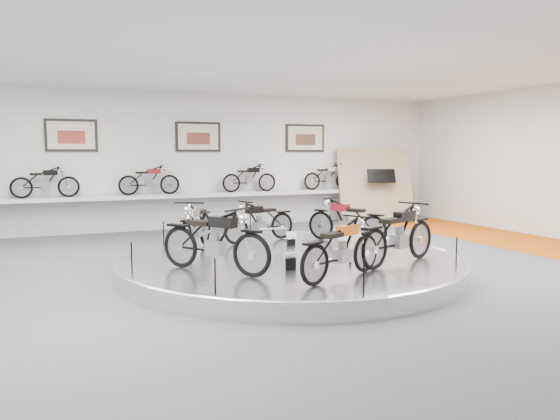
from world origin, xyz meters
name	(u,v)px	position (x,y,z in m)	size (l,w,h in m)	color
floor	(298,275)	(0.00, 0.00, 0.00)	(16.00, 16.00, 0.00)	#4F4F51
ceiling	(298,52)	(0.00, 0.00, 4.00)	(16.00, 16.00, 0.00)	white
wall_back	(198,161)	(0.00, 7.00, 2.00)	(16.00, 16.00, 0.00)	white
dado_band	(199,209)	(0.00, 6.98, 0.55)	(15.68, 0.04, 1.10)	#BCBCBA
display_platform	(291,264)	(0.00, 0.30, 0.15)	(6.40, 6.40, 0.30)	silver
platform_rim	(291,258)	(0.00, 0.30, 0.27)	(6.40, 6.40, 0.10)	#B2B2BA
shelf	(201,195)	(0.00, 6.70, 1.00)	(11.00, 0.55, 0.10)	silver
poster_left	(71,135)	(-3.50, 6.96, 2.70)	(1.35, 0.06, 0.88)	beige
poster_center	(198,137)	(0.00, 6.96, 2.70)	(1.35, 0.06, 0.88)	beige
poster_right	(305,138)	(3.50, 6.96, 2.70)	(1.35, 0.06, 0.88)	beige
display_panel	(375,183)	(5.60, 6.10, 1.25)	(2.40, 0.12, 2.40)	tan
shelf_bike_a	(45,184)	(-4.20, 6.70, 1.42)	(1.22, 0.42, 0.73)	black
shelf_bike_b	(149,182)	(-1.50, 6.70, 1.42)	(1.22, 0.42, 0.73)	maroon
shelf_bike_c	(249,180)	(1.50, 6.70, 1.42)	(1.22, 0.42, 0.73)	black
shelf_bike_d	(328,178)	(4.20, 6.70, 1.42)	(1.22, 0.42, 0.73)	#B9B9BE
bike_a	(346,220)	(1.74, 1.26, 0.79)	(1.65, 0.58, 0.97)	maroon
bike_b	(260,221)	(0.08, 2.13, 0.76)	(1.55, 0.55, 0.91)	black
bike_c	(196,225)	(-1.48, 1.61, 0.80)	(1.72, 0.61, 1.01)	#B9B9BE
bike_d	(215,240)	(-1.70, -0.46, 0.84)	(1.82, 0.64, 1.07)	black
bike_e	(342,248)	(-0.04, -1.67, 0.78)	(1.62, 0.57, 0.95)	#C85D19
bike_f	(399,234)	(1.44, -1.07, 0.83)	(1.80, 0.64, 1.06)	black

